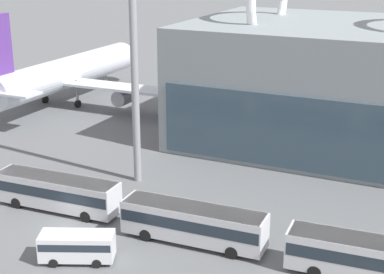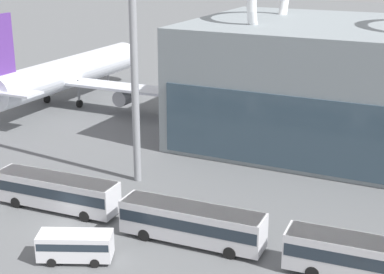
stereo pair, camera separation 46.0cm
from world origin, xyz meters
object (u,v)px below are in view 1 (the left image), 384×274
object	(u,v)px
shuttle_bus_0	(57,191)
shuttle_bus_2	(371,257)
shuttle_bus_1	(193,222)
airliner_at_gate_near	(62,74)
floodlight_mast	(133,6)
service_van_foreground	(77,245)

from	to	relation	value
shuttle_bus_0	shuttle_bus_2	xyz separation A→B (m)	(27.15, -0.07, 0.00)
shuttle_bus_1	shuttle_bus_0	bearing A→B (deg)	175.71
airliner_at_gate_near	shuttle_bus_0	distance (m)	37.35
shuttle_bus_2	floodlight_mast	world-z (taller)	floodlight_mast
service_van_foreground	shuttle_bus_0	bearing A→B (deg)	112.10
shuttle_bus_0	shuttle_bus_1	bearing A→B (deg)	-4.52
airliner_at_gate_near	floodlight_mast	size ratio (longest dim) A/B	1.25
shuttle_bus_0	shuttle_bus_2	bearing A→B (deg)	-2.97
shuttle_bus_0	service_van_foreground	world-z (taller)	shuttle_bus_0
shuttle_bus_2	service_van_foreground	distance (m)	21.26
shuttle_bus_0	floodlight_mast	world-z (taller)	floodlight_mast
shuttle_bus_2	airliner_at_gate_near	bearing A→B (deg)	144.83
shuttle_bus_1	floodlight_mast	world-z (taller)	floodlight_mast
airliner_at_gate_near	service_van_foreground	bearing A→B (deg)	-141.98
shuttle_bus_0	floodlight_mast	bearing A→B (deg)	68.95
shuttle_bus_1	shuttle_bus_2	bearing A→B (deg)	-1.20
service_van_foreground	airliner_at_gate_near	bearing A→B (deg)	104.28
shuttle_bus_0	service_van_foreground	distance (m)	9.66
airliner_at_gate_near	shuttle_bus_1	xyz separation A→B (m)	(35.61, -30.43, -2.75)
shuttle_bus_1	shuttle_bus_2	size ratio (longest dim) A/B	1.00
shuttle_bus_0	shuttle_bus_1	distance (m)	13.58
airliner_at_gate_near	service_van_foreground	size ratio (longest dim) A/B	6.62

